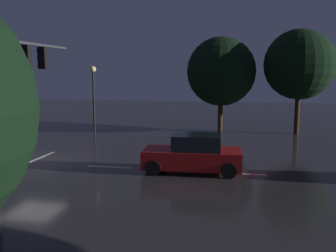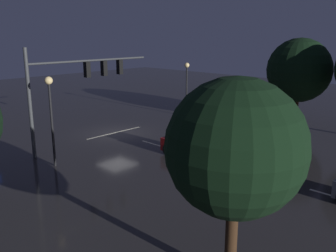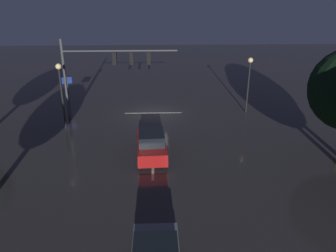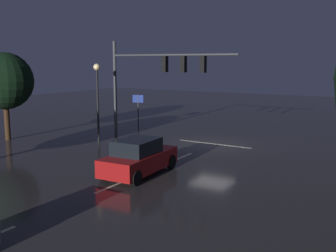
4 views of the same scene
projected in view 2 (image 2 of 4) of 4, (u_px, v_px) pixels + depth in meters
ground_plane at (117, 133)px, 27.80m from camera, size 80.00×80.00×0.00m
traffic_signal_assembly at (78, 78)px, 23.47m from camera, size 9.10×0.47×6.57m
lane_dash_far at (153, 144)px, 25.12m from camera, size 0.16×2.20×0.01m
lane_dash_mid at (226, 165)px, 21.09m from camera, size 0.16×2.20×0.01m
lane_dash_near at (333, 196)px, 17.07m from camera, size 0.16×2.20×0.01m
stop_bar at (115, 133)px, 27.95m from camera, size 5.00×0.16×0.01m
car_approaching at (197, 145)px, 22.22m from camera, size 2.10×4.44×1.70m
street_lamp_left_kerb at (187, 79)px, 32.78m from camera, size 0.44×0.44×4.82m
street_lamp_right_kerb at (50, 104)px, 20.13m from camera, size 0.44×0.44×5.08m
tree_left_near at (299, 70)px, 29.56m from camera, size 5.13×5.13×7.02m
tree_right_far at (235, 148)px, 10.19m from camera, size 3.98×3.98×6.25m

